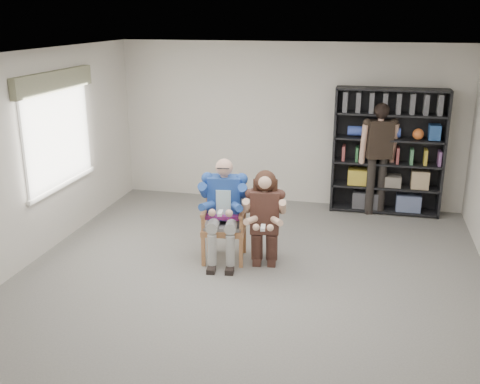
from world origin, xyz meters
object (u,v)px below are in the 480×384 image
(armchair, at_px, (224,222))
(standing_man, at_px, (378,160))
(bookshelf, at_px, (388,152))
(seated_man, at_px, (224,210))
(kneeling_woman, at_px, (265,221))

(armchair, relative_size, standing_man, 0.59)
(armchair, distance_m, standing_man, 3.13)
(standing_man, bearing_deg, bookshelf, 19.91)
(seated_man, distance_m, kneeling_woman, 0.60)
(armchair, xyz_separation_m, standing_man, (2.01, 2.37, 0.38))
(armchair, relative_size, seated_man, 0.77)
(standing_man, bearing_deg, seated_man, -148.99)
(seated_man, bearing_deg, armchair, 0.00)
(bookshelf, distance_m, standing_man, 0.23)
(armchair, relative_size, kneeling_woman, 0.84)
(armchair, relative_size, bookshelf, 0.52)
(armchair, distance_m, kneeling_woman, 0.60)
(kneeling_woman, distance_m, standing_man, 2.89)
(armchair, bearing_deg, kneeling_woman, -19.21)
(armchair, xyz_separation_m, bookshelf, (2.16, 2.50, 0.50))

